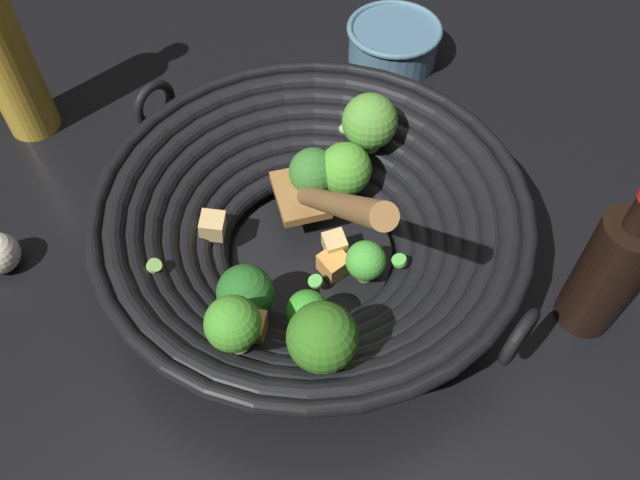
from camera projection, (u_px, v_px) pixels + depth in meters
The scene contains 5 objects.
ground_plane at pixel (312, 257), 0.67m from camera, with size 4.00×4.00×0.00m, color black.
wok at pixel (312, 223), 0.62m from camera, with size 0.42×0.45×0.27m.
soy_sauce_bottle at pixel (610, 270), 0.57m from camera, with size 0.05×0.05×0.19m.
cooking_oil_bottle at pixel (2, 52), 0.71m from camera, with size 0.06×0.06×0.26m.
prep_bowl at pixel (393, 42), 0.85m from camera, with size 0.12×0.12×0.05m.
Camera 1 is at (0.36, 0.16, 0.55)m, focal length 36.14 mm.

